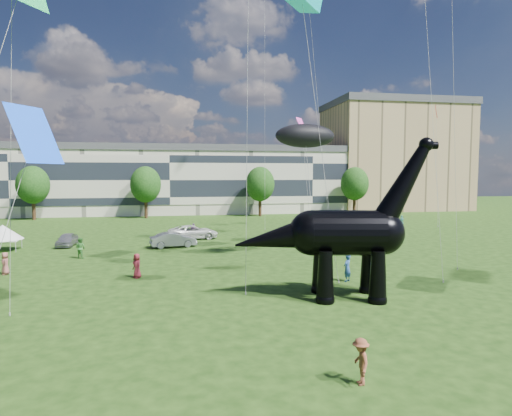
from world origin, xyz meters
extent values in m
plane|color=#16330C|center=(0.00, 0.00, 0.00)|extent=(220.00, 220.00, 0.00)
cube|color=beige|center=(-8.00, 62.00, 6.00)|extent=(78.00, 11.00, 12.00)
cube|color=tan|center=(40.00, 65.00, 11.00)|extent=(28.00, 18.00, 22.00)
cylinder|color=#382314|center=(-30.00, 53.00, 1.60)|extent=(0.56, 0.56, 3.20)
ellipsoid|color=#14380F|center=(-30.00, 53.00, 6.32)|extent=(5.20, 5.20, 6.24)
cylinder|color=#382314|center=(-12.00, 53.00, 1.60)|extent=(0.56, 0.56, 3.20)
ellipsoid|color=#14380F|center=(-12.00, 53.00, 6.32)|extent=(5.20, 5.20, 6.24)
cylinder|color=#382314|center=(8.00, 53.00, 1.60)|extent=(0.56, 0.56, 3.20)
ellipsoid|color=#14380F|center=(8.00, 53.00, 6.32)|extent=(5.20, 5.20, 6.24)
cylinder|color=#382314|center=(26.00, 53.00, 1.60)|extent=(0.56, 0.56, 3.20)
ellipsoid|color=#14380F|center=(26.00, 53.00, 6.32)|extent=(5.20, 5.20, 6.24)
cone|color=black|center=(2.13, 0.70, 1.52)|extent=(1.22, 1.22, 3.03)
sphere|color=black|center=(2.13, 0.70, 0.18)|extent=(1.11, 1.11, 1.11)
cone|color=black|center=(2.54, 2.89, 1.52)|extent=(1.22, 1.22, 3.03)
sphere|color=black|center=(2.54, 2.89, 0.18)|extent=(1.11, 1.11, 1.11)
cone|color=black|center=(5.11, 0.14, 1.52)|extent=(1.22, 1.22, 3.03)
sphere|color=black|center=(5.11, 0.14, 0.18)|extent=(1.11, 1.11, 1.11)
cone|color=black|center=(5.52, 2.33, 1.52)|extent=(1.22, 1.22, 3.03)
sphere|color=black|center=(5.52, 2.33, 0.18)|extent=(1.11, 1.11, 1.11)
cylinder|color=black|center=(3.72, 1.53, 3.94)|extent=(4.67, 3.46, 2.73)
sphere|color=black|center=(1.64, 1.92, 3.94)|extent=(2.73, 2.73, 2.73)
sphere|color=black|center=(5.81, 1.14, 3.94)|extent=(2.63, 2.63, 2.63)
cone|color=black|center=(7.02, 0.92, 6.87)|extent=(4.02, 2.19, 5.35)
sphere|color=black|center=(8.23, 0.69, 9.19)|extent=(0.85, 0.85, 0.85)
cylinder|color=black|center=(8.53, 0.63, 9.14)|extent=(0.78, 0.57, 0.44)
cone|color=black|center=(-0.41, 2.31, 3.60)|extent=(5.64, 3.07, 2.97)
imported|color=#B3B2B7|center=(-17.79, 24.25, 0.69)|extent=(1.66, 4.05, 1.38)
imported|color=gray|center=(-6.88, 21.72, 0.77)|extent=(4.90, 2.56, 1.54)
imported|color=silver|center=(-4.71, 27.17, 0.80)|extent=(6.06, 3.41, 1.60)
imported|color=#595960|center=(7.99, 24.99, 0.78)|extent=(5.14, 5.50, 1.56)
cube|color=white|center=(16.38, 25.83, 1.05)|extent=(3.69, 3.69, 0.12)
cone|color=white|center=(16.38, 25.83, 1.82)|extent=(4.68, 4.68, 1.44)
cylinder|color=#999999|center=(14.66, 25.03, 0.53)|extent=(0.06, 0.06, 1.05)
cylinder|color=#999999|center=(17.18, 24.10, 0.53)|extent=(0.06, 0.06, 1.05)
cylinder|color=#999999|center=(15.59, 27.55, 0.53)|extent=(0.06, 0.06, 1.05)
cylinder|color=#999999|center=(18.11, 26.62, 0.53)|extent=(0.06, 0.06, 1.05)
cube|color=white|center=(21.53, 31.70, 1.08)|extent=(3.48, 3.48, 0.12)
cone|color=white|center=(21.53, 31.70, 1.86)|extent=(4.41, 4.41, 1.47)
cylinder|color=#999999|center=(20.47, 30.08, 0.54)|extent=(0.06, 0.06, 1.08)
cylinder|color=#999999|center=(23.15, 30.64, 0.54)|extent=(0.06, 0.06, 1.08)
cylinder|color=#999999|center=(19.90, 32.76, 0.54)|extent=(0.06, 0.06, 1.08)
cylinder|color=#999999|center=(22.59, 33.32, 0.54)|extent=(0.06, 0.06, 1.08)
cube|color=white|center=(-23.25, 22.53, 1.06)|extent=(3.25, 3.25, 0.12)
cone|color=white|center=(-23.25, 22.53, 1.83)|extent=(4.11, 4.11, 1.45)
cylinder|color=#999999|center=(-21.73, 21.38, 0.53)|extent=(0.06, 0.06, 1.06)
cylinder|color=#999999|center=(-22.09, 24.05, 0.53)|extent=(0.06, 0.06, 1.06)
imported|color=#9D554E|center=(-18.98, 11.55, 0.84)|extent=(0.85, 0.97, 1.67)
imported|color=#572F69|center=(-4.60, 28.76, 0.82)|extent=(1.00, 0.53, 1.63)
imported|color=black|center=(16.36, 22.81, 0.91)|extent=(0.97, 1.78, 1.83)
imported|color=maroon|center=(-9.22, 8.76, 0.89)|extent=(0.95, 1.04, 1.78)
imported|color=#3B8033|center=(-14.92, 17.18, 0.92)|extent=(1.12, 1.03, 1.85)
imported|color=#285093|center=(5.28, 5.18, 0.95)|extent=(0.82, 0.79, 1.89)
imported|color=teal|center=(24.71, 33.08, 0.86)|extent=(0.72, 0.74, 1.71)
imported|color=brown|center=(0.13, -8.81, 0.83)|extent=(0.75, 1.15, 1.67)
imported|color=#995A29|center=(8.09, 16.95, 0.89)|extent=(1.28, 1.27, 1.77)
plane|color=blue|center=(-13.08, 0.22, 9.40)|extent=(2.85, 3.48, 2.89)
plane|color=red|center=(31.04, 35.48, 16.72)|extent=(1.29, 1.83, 1.89)
plane|color=#D43BA5|center=(10.18, 33.98, 14.16)|extent=(2.23, 2.29, 2.05)
ellipsoid|color=black|center=(4.58, 13.36, 10.77)|extent=(5.26, 5.45, 2.04)
camera|label=1|loc=(-6.04, -22.54, 7.39)|focal=30.00mm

